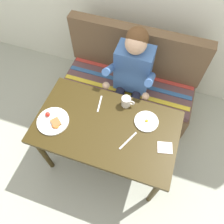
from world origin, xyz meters
The scene contains 10 objects.
ground_plane centered at (0.00, 0.00, 0.00)m, with size 8.00×8.00×0.00m, color #A4A897.
table centered at (0.00, 0.00, 0.65)m, with size 1.20×0.70×0.73m.
couch centered at (0.00, 0.76, 0.33)m, with size 1.44×0.56×1.00m.
person centered at (0.05, 0.59, 0.74)m, with size 0.45×0.61×1.21m.
plate_breakfast centered at (-0.43, -0.11, 0.74)m, with size 0.27×0.27×0.05m.
plate_eggs centered at (0.31, 0.15, 0.74)m, with size 0.20×0.20×0.04m.
coffee_mug centered at (0.09, 0.26, 0.78)m, with size 0.12×0.08×0.10m.
napkin centered at (0.50, -0.03, 0.73)m, with size 0.12×0.10×0.01m, color silver.
fork centered at (-0.13, 0.19, 0.73)m, with size 0.01×0.17×0.01m, color silver.
knife centered at (0.21, -0.07, 0.73)m, with size 0.01×0.20×0.01m, color silver.
Camera 1 is at (0.32, -0.80, 2.36)m, focal length 35.39 mm.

